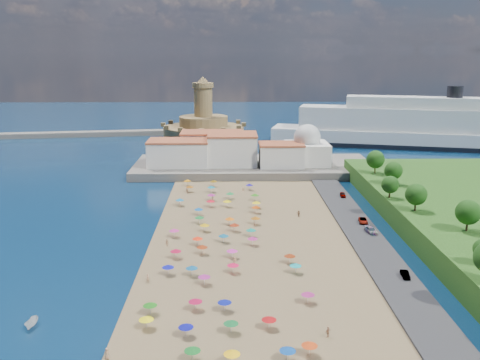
{
  "coord_description": "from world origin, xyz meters",
  "views": [
    {
      "loc": [
        1.17,
        -126.2,
        44.84
      ],
      "look_at": [
        4.0,
        25.0,
        8.0
      ],
      "focal_mm": 40.0,
      "sensor_mm": 36.0,
      "label": 1
    }
  ],
  "objects": [
    {
      "name": "parked_cars",
      "position": [
        36.0,
        4.26,
        1.37
      ],
      "size": [
        2.77,
        64.34,
        1.42
      ],
      "color": "gray",
      "rests_on": "promenade"
    },
    {
      "name": "domed_building",
      "position": [
        30.0,
        71.0,
        8.97
      ],
      "size": [
        16.0,
        16.0,
        15.0
      ],
      "color": "silver",
      "rests_on": "terrace"
    },
    {
      "name": "beach_parasols",
      "position": [
        -1.3,
        -10.71,
        2.15
      ],
      "size": [
        31.82,
        115.44,
        2.2
      ],
      "color": "gray",
      "rests_on": "beach"
    },
    {
      "name": "cruise_ship",
      "position": [
        87.17,
        122.81,
        8.58
      ],
      "size": [
        133.37,
        52.42,
        28.97
      ],
      "color": "black",
      "rests_on": "ground"
    },
    {
      "name": "hillside_trees",
      "position": [
        48.14,
        -5.52,
        10.16
      ],
      "size": [
        14.24,
        104.05,
        7.46
      ],
      "color": "#382314",
      "rests_on": "hillside"
    },
    {
      "name": "ground",
      "position": [
        0.0,
        0.0,
        0.0
      ],
      "size": [
        700.0,
        700.0,
        0.0
      ],
      "primitive_type": "plane",
      "color": "#071938",
      "rests_on": "ground"
    },
    {
      "name": "jetty",
      "position": [
        -12.0,
        108.0,
        1.2
      ],
      "size": [
        18.0,
        70.0,
        2.4
      ],
      "primitive_type": "cube",
      "color": "#59544C",
      "rests_on": "ground"
    },
    {
      "name": "moored_boats",
      "position": [
        -25.78,
        -55.15,
        0.81
      ],
      "size": [
        11.76,
        19.98,
        1.73
      ],
      "color": "white",
      "rests_on": "ground"
    },
    {
      "name": "beachgoers",
      "position": [
        -1.06,
        3.42,
        1.15
      ],
      "size": [
        38.35,
        96.56,
        1.89
      ],
      "color": "tan",
      "rests_on": "beach"
    },
    {
      "name": "fortress",
      "position": [
        -12.0,
        138.0,
        6.68
      ],
      "size": [
        40.0,
        40.0,
        32.4
      ],
      "color": "olive",
      "rests_on": "ground"
    },
    {
      "name": "waterfront_buildings",
      "position": [
        -3.05,
        73.64,
        7.88
      ],
      "size": [
        57.0,
        29.0,
        11.0
      ],
      "color": "silver",
      "rests_on": "terrace"
    },
    {
      "name": "terrace",
      "position": [
        10.0,
        73.0,
        1.5
      ],
      "size": [
        90.0,
        36.0,
        3.0
      ],
      "primitive_type": "cube",
      "color": "#59544C",
      "rests_on": "ground"
    },
    {
      "name": "breakwater",
      "position": [
        -110.0,
        153.0,
        1.3
      ],
      "size": [
        199.03,
        34.77,
        2.6
      ],
      "primitive_type": "cube",
      "rotation": [
        0.0,
        0.0,
        0.14
      ],
      "color": "#59544C",
      "rests_on": "ground"
    }
  ]
}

